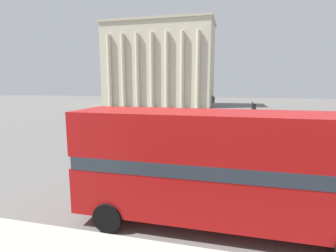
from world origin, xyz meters
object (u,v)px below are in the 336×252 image
(traffic_light_near, at_px, (275,142))
(traffic_light_far, at_px, (212,108))
(pedestrian_blue, at_px, (230,125))
(traffic_light_mid, at_px, (253,117))
(car_maroon, at_px, (132,140))
(plaza_building_left, at_px, (159,65))
(double_decker_bus, at_px, (222,165))

(traffic_light_near, distance_m, traffic_light_far, 16.01)
(pedestrian_blue, bearing_deg, traffic_light_near, -39.97)
(traffic_light_mid, distance_m, car_maroon, 9.99)
(traffic_light_near, height_order, pedestrian_blue, traffic_light_near)
(plaza_building_left, xyz_separation_m, traffic_light_mid, (18.76, -38.35, -7.17))
(traffic_light_near, distance_m, pedestrian_blue, 13.33)
(traffic_light_near, xyz_separation_m, car_maroon, (-9.73, 4.97, -1.45))
(traffic_light_mid, xyz_separation_m, car_maroon, (-9.22, -3.47, -1.65))
(plaza_building_left, relative_size, pedestrian_blue, 15.20)
(traffic_light_near, height_order, traffic_light_far, traffic_light_far)
(traffic_light_mid, relative_size, pedestrian_blue, 2.15)
(car_maroon, bearing_deg, double_decker_bus, 156.67)
(double_decker_bus, bearing_deg, traffic_light_mid, 77.77)
(traffic_light_far, distance_m, car_maroon, 11.89)
(double_decker_bus, relative_size, pedestrian_blue, 6.16)
(traffic_light_mid, bearing_deg, pedestrian_blue, 111.56)
(double_decker_bus, height_order, plaza_building_left, plaza_building_left)
(traffic_light_far, height_order, car_maroon, traffic_light_far)
(double_decker_bus, xyz_separation_m, traffic_light_mid, (1.94, 13.46, 0.05))
(traffic_light_near, bearing_deg, pedestrian_blue, 100.14)
(double_decker_bus, xyz_separation_m, car_maroon, (-7.28, 9.99, -1.60))
(double_decker_bus, xyz_separation_m, traffic_light_near, (2.45, 5.02, -0.15))
(traffic_light_near, bearing_deg, plaza_building_left, 112.38)
(double_decker_bus, distance_m, traffic_light_near, 5.59)
(car_maroon, bearing_deg, traffic_light_far, -86.79)
(double_decker_bus, distance_m, traffic_light_far, 20.52)
(double_decker_bus, distance_m, plaza_building_left, 54.95)
(traffic_light_near, relative_size, pedestrian_blue, 1.96)
(traffic_light_mid, height_order, traffic_light_far, traffic_light_far)
(traffic_light_near, height_order, car_maroon, traffic_light_near)
(plaza_building_left, xyz_separation_m, traffic_light_far, (14.95, -31.38, -7.04))
(plaza_building_left, distance_m, traffic_light_far, 35.47)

